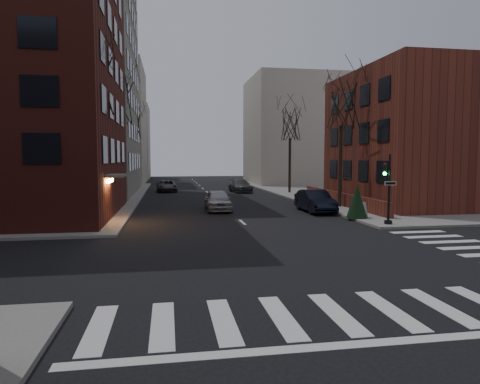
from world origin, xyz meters
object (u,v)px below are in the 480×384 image
object	(u,v)px
tree_left_c	(131,124)
evergreen_shrub	(357,201)
streetlamp_far	(138,156)
car_lane_silver	(218,200)
parked_sedan	(315,201)
tree_left_b	(117,102)
streetlamp_near	(121,154)
car_lane_gray	(240,186)
tree_right_b	(290,125)
tree_right_a	(341,105)
traffic_signal	(388,194)
sandwich_board	(362,209)
car_lane_far	(167,186)
tree_left_a	(95,83)

from	to	relation	value
tree_left_c	evergreen_shrub	xyz separation A→B (m)	(16.10, -28.33, -6.80)
streetlamp_far	car_lane_silver	distance (m)	25.30
streetlamp_far	evergreen_shrub	xyz separation A→B (m)	(15.50, -30.33, -3.01)
tree_left_c	parked_sedan	size ratio (longest dim) A/B	1.98
tree_left_b	evergreen_shrub	distance (m)	22.88
streetlamp_near	car_lane_gray	world-z (taller)	streetlamp_near
tree_right_b	streetlamp_near	world-z (taller)	tree_right_b
tree_right_a	car_lane_silver	distance (m)	12.02
streetlamp_far	car_lane_silver	size ratio (longest dim) A/B	1.36
traffic_signal	tree_right_b	world-z (taller)	tree_right_b
sandwich_board	car_lane_far	bearing A→B (deg)	119.19
streetlamp_far	evergreen_shrub	size ratio (longest dim) A/B	2.92
car_lane_silver	car_lane_far	bearing A→B (deg)	102.61
tree_left_a	car_lane_silver	distance (m)	11.81
tree_right_b	tree_left_a	bearing A→B (deg)	-134.36
tree_right_a	streetlamp_near	size ratio (longest dim) A/B	1.55
car_lane_far	tree_left_b	bearing A→B (deg)	-113.30
traffic_signal	tree_right_a	size ratio (longest dim) A/B	0.41
traffic_signal	streetlamp_far	bearing A→B (deg)	116.06
tree_left_c	traffic_signal	bearing A→B (deg)	-61.64
tree_right_b	evergreen_shrub	size ratio (longest dim) A/B	4.26
streetlamp_near	tree_left_b	bearing A→B (deg)	98.53
tree_left_a	tree_left_c	xyz separation A→B (m)	(0.00, 26.00, -0.44)
tree_left_c	car_lane_far	bearing A→B (deg)	-32.96
car_lane_gray	car_lane_far	distance (m)	8.70
tree_left_c	sandwich_board	distance (m)	33.43
tree_left_b	sandwich_board	size ratio (longest dim) A/B	10.95
tree_right_a	streetlamp_far	bearing A→B (deg)	125.31
tree_left_a	parked_sedan	size ratio (longest dim) A/B	2.09
streetlamp_far	sandwich_board	size ratio (longest dim) A/B	6.37
tree_left_b	streetlamp_near	world-z (taller)	tree_left_b
streetlamp_near	car_lane_far	world-z (taller)	streetlamp_near
tree_left_a	car_lane_silver	bearing A→B (deg)	26.86
sandwich_board	tree_left_a	bearing A→B (deg)	176.00
tree_left_c	evergreen_shrub	bearing A→B (deg)	-60.39
tree_left_c	parked_sedan	distance (m)	29.13
tree_right_b	tree_left_c	bearing A→B (deg)	155.56
tree_left_c	tree_right_a	distance (m)	28.17
evergreen_shrub	tree_left_a	bearing A→B (deg)	171.76
traffic_signal	tree_left_b	size ratio (longest dim) A/B	0.37
sandwich_board	streetlamp_near	bearing A→B (deg)	150.89
tree_right_a	parked_sedan	bearing A→B (deg)	-143.89
car_lane_gray	tree_right_a	bearing A→B (deg)	-76.93
tree_left_a	streetlamp_near	xyz separation A→B (m)	(0.60, 8.00, -4.23)
car_lane_gray	car_lane_far	size ratio (longest dim) A/B	1.05
streetlamp_far	car_lane_gray	world-z (taller)	streetlamp_far
evergreen_shrub	streetlamp_near	bearing A→B (deg)	146.32
tree_right_a	parked_sedan	size ratio (longest dim) A/B	1.98
tree_left_a	evergreen_shrub	distance (m)	17.81
tree_left_a	tree_left_c	bearing A→B (deg)	90.00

